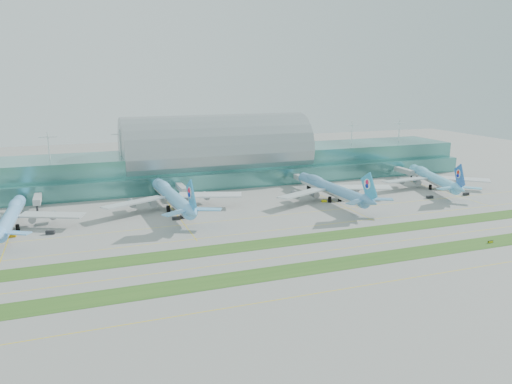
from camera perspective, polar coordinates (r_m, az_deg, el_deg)
name	(u,v)px	position (r m, az deg, el deg)	size (l,w,h in m)	color
ground	(301,241)	(210.08, 5.19, -5.63)	(700.00, 700.00, 0.00)	gray
terminal	(217,160)	(324.35, -4.49, 3.71)	(340.00, 69.10, 36.00)	#3D7A75
grass_strip_near	(334,265)	(186.73, 8.88, -8.19)	(420.00, 12.00, 0.08)	#2D591E
grass_strip_far	(299,240)	(211.78, 4.96, -5.46)	(420.00, 12.00, 0.08)	#2D591E
taxiline_a	(363,286)	(170.93, 12.15, -10.43)	(420.00, 0.35, 0.01)	yellow
taxiline_b	(316,252)	(198.26, 6.92, -6.84)	(420.00, 0.35, 0.01)	yellow
taxiline_c	(284,229)	(225.65, 3.24, -4.25)	(420.00, 0.35, 0.01)	yellow
taxiline_d	(266,216)	(245.12, 1.21, -2.80)	(420.00, 0.35, 0.01)	yellow
airliner_a	(11,215)	(249.90, -26.23, -2.41)	(64.33, 73.01, 20.10)	#6BADEC
airliner_b	(172,196)	(260.26, -9.58, -0.43)	(72.97, 82.94, 22.82)	#6EBBF2
airliner_c	(331,188)	(278.64, 8.54, 0.46)	(70.67, 80.22, 22.09)	#5B99C8
airliner_d	(433,178)	(323.79, 19.55, 1.57)	(64.51, 74.67, 20.95)	#6EC9F3
gse_a	(11,236)	(238.45, -26.16, -4.49)	(3.73, 1.52, 1.42)	#C08B0B
gse_b	(50,232)	(235.80, -22.45, -4.28)	(3.74, 1.69, 1.68)	black
gse_c	(176,218)	(242.37, -9.11, -2.98)	(3.91, 1.94, 1.48)	black
gse_d	(184,216)	(244.50, -8.25, -2.79)	(3.78, 1.86, 1.62)	black
gse_e	(324,201)	(274.95, 7.79, -1.02)	(2.82, 1.72, 1.19)	#C5BC0B
gse_f	(361,202)	(275.98, 11.91, -1.11)	(3.49, 1.53, 1.36)	black
gse_g	(430,197)	(297.05, 19.24, -0.54)	(3.63, 1.90, 1.51)	black
gse_h	(466,194)	(311.79, 22.87, -0.21)	(3.68, 1.65, 1.61)	black
taxiway_sign_east	(490,242)	(228.52, 25.22, -5.18)	(2.49, 0.52, 1.05)	black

